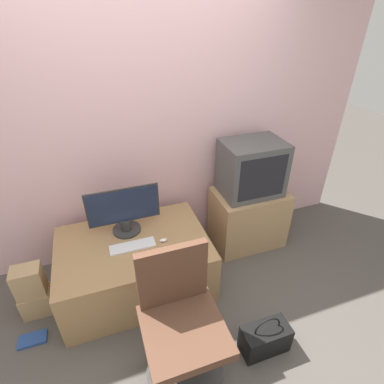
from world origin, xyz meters
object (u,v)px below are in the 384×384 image
(crt_tv, at_px, (252,168))
(book, at_px, (33,339))
(handbag, at_px, (265,338))
(cardboard_box_lower, at_px, (37,302))
(office_chair, at_px, (181,326))
(main_monitor, at_px, (124,211))
(mouse, at_px, (163,240))
(keyboard, at_px, (133,246))

(crt_tv, distance_m, book, 2.28)
(crt_tv, relative_size, handbag, 1.62)
(crt_tv, height_order, cardboard_box_lower, crt_tv)
(office_chair, relative_size, cardboard_box_lower, 4.07)
(cardboard_box_lower, bearing_deg, handbag, -29.27)
(handbag, distance_m, book, 1.74)
(main_monitor, relative_size, cardboard_box_lower, 2.57)
(cardboard_box_lower, height_order, handbag, handbag)
(office_chair, bearing_deg, mouse, 84.16)
(main_monitor, xyz_separation_m, crt_tv, (1.21, 0.07, 0.15))
(mouse, bearing_deg, office_chair, -95.84)
(keyboard, height_order, cardboard_box_lower, keyboard)
(keyboard, distance_m, handbag, 1.21)
(keyboard, relative_size, office_chair, 0.39)
(book, bearing_deg, handbag, -21.03)
(mouse, xyz_separation_m, office_chair, (-0.07, -0.72, -0.10))
(keyboard, bearing_deg, handbag, -47.32)
(mouse, bearing_deg, keyboard, 175.69)
(handbag, bearing_deg, keyboard, 132.68)
(main_monitor, bearing_deg, book, -152.20)
(mouse, relative_size, book, 0.31)
(mouse, relative_size, handbag, 0.18)
(mouse, distance_m, book, 1.23)
(handbag, xyz_separation_m, book, (-1.62, 0.62, -0.11))
(main_monitor, bearing_deg, handbag, -53.59)
(office_chair, relative_size, book, 4.66)
(keyboard, height_order, crt_tv, crt_tv)
(office_chair, bearing_deg, crt_tv, 45.43)
(main_monitor, height_order, crt_tv, crt_tv)
(mouse, xyz_separation_m, cardboard_box_lower, (-1.06, 0.07, -0.41))
(cardboard_box_lower, bearing_deg, book, -97.69)
(crt_tv, bearing_deg, handbag, -110.51)
(cardboard_box_lower, relative_size, book, 1.15)
(cardboard_box_lower, distance_m, book, 0.29)
(main_monitor, xyz_separation_m, book, (-0.84, -0.44, -0.70))
(crt_tv, xyz_separation_m, office_chair, (-1.02, -1.04, -0.45))
(office_chair, xyz_separation_m, book, (-1.02, 0.53, -0.41))
(crt_tv, distance_m, handbag, 1.43)
(book, bearing_deg, main_monitor, 27.80)
(mouse, height_order, handbag, mouse)
(mouse, bearing_deg, cardboard_box_lower, 176.32)
(keyboard, relative_size, crt_tv, 0.65)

